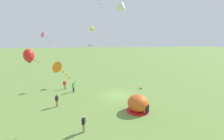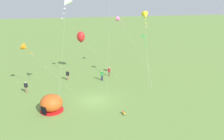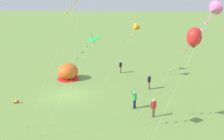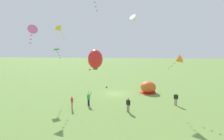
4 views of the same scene
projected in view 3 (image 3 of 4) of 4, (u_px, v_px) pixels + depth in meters
name	position (u px, v px, depth m)	size (l,w,h in m)	color
ground_plane	(68.00, 95.00, 28.51)	(300.00, 300.00, 0.00)	olive
popup_tent	(68.00, 72.00, 33.72)	(2.81, 2.81, 2.10)	#D8591E
toddler_crawling	(16.00, 101.00, 26.44)	(0.29, 0.55, 0.32)	gold
person_strolling	(149.00, 81.00, 30.14)	(0.53, 0.39, 1.72)	#8C7251
person_flying_kite	(135.00, 99.00, 25.01)	(0.72, 0.66, 1.89)	#1E2347
person_far_back	(153.00, 107.00, 23.24)	(0.39, 0.53, 1.72)	#8C7251
person_near_tent	(121.00, 66.00, 36.44)	(0.55, 0.37, 1.72)	#8C7251
kite_red	(194.00, 37.00, 25.32)	(6.11, 6.38, 7.57)	silver
kite_pink	(213.00, 10.00, 17.86)	(5.83, 5.77, 10.18)	silver
kite_green	(90.00, 44.00, 17.89)	(1.09, 4.78, 8.01)	silver
kite_orange	(135.00, 28.00, 34.51)	(7.11, 4.61, 6.94)	silver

